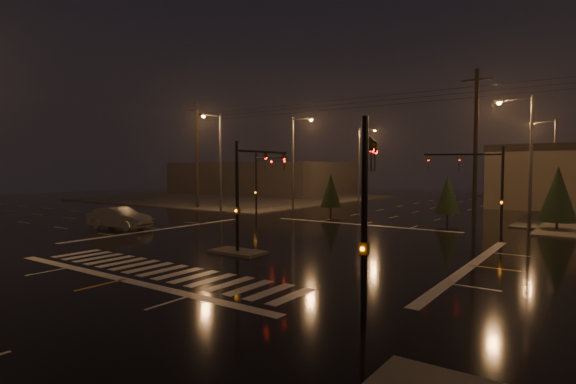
% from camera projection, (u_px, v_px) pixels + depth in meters
% --- Properties ---
extents(ground, '(140.00, 140.00, 0.00)m').
position_uv_depth(ground, '(281.00, 243.00, 27.34)').
color(ground, black).
rests_on(ground, ground).
extents(sidewalk_nw, '(36.00, 36.00, 0.12)m').
position_uv_depth(sidewalk_nw, '(238.00, 198.00, 69.07)').
color(sidewalk_nw, '#46433E').
rests_on(sidewalk_nw, ground).
extents(median_island, '(3.00, 1.60, 0.15)m').
position_uv_depth(median_island, '(238.00, 252.00, 24.07)').
color(median_island, '#46433E').
rests_on(median_island, ground).
extents(crosswalk, '(15.00, 2.60, 0.01)m').
position_uv_depth(crosswalk, '(163.00, 270.00, 19.99)').
color(crosswalk, beige).
rests_on(crosswalk, ground).
extents(stop_bar_near, '(16.00, 0.50, 0.01)m').
position_uv_depth(stop_bar_near, '(124.00, 280.00, 18.35)').
color(stop_bar_near, beige).
rests_on(stop_bar_near, ground).
extents(stop_bar_far, '(16.00, 0.50, 0.01)m').
position_uv_depth(stop_bar_far, '(361.00, 225.00, 36.33)').
color(stop_bar_far, beige).
rests_on(stop_bar_far, ground).
extents(commercial_block, '(30.00, 18.00, 5.60)m').
position_uv_depth(commercial_block, '(261.00, 178.00, 81.61)').
color(commercial_block, '#3E3937').
rests_on(commercial_block, ground).
extents(signal_mast_median, '(0.25, 4.59, 6.00)m').
position_uv_depth(signal_mast_median, '(248.00, 183.00, 24.64)').
color(signal_mast_median, black).
rests_on(signal_mast_median, ground).
extents(signal_mast_ne, '(4.84, 1.86, 6.00)m').
position_uv_depth(signal_mast_ne, '(485.00, 180.00, 29.97)').
color(signal_mast_ne, black).
rests_on(signal_mast_ne, ground).
extents(signal_mast_nw, '(4.84, 1.86, 6.00)m').
position_uv_depth(signal_mast_nw, '(262.00, 177.00, 40.88)').
color(signal_mast_nw, black).
rests_on(signal_mast_nw, ground).
extents(signal_mast_se, '(1.55, 3.87, 6.00)m').
position_uv_depth(signal_mast_se, '(367.00, 197.00, 13.31)').
color(signal_mast_se, black).
rests_on(signal_mast_se, ground).
extents(streetlight_1, '(2.77, 0.32, 10.00)m').
position_uv_depth(streetlight_1, '(295.00, 157.00, 48.17)').
color(streetlight_1, '#38383A').
rests_on(streetlight_1, ground).
extents(streetlight_2, '(2.77, 0.32, 10.00)m').
position_uv_depth(streetlight_2, '(361.00, 159.00, 61.24)').
color(streetlight_2, '#38383A').
rests_on(streetlight_2, ground).
extents(streetlight_3, '(2.77, 0.32, 10.00)m').
position_uv_depth(streetlight_3, '(527.00, 152.00, 33.69)').
color(streetlight_3, '#38383A').
rests_on(streetlight_3, ground).
extents(streetlight_4, '(2.77, 0.32, 10.00)m').
position_uv_depth(streetlight_4, '(552.00, 157.00, 50.03)').
color(streetlight_4, '#38383A').
rests_on(streetlight_4, ground).
extents(streetlight_5, '(0.32, 2.77, 10.00)m').
position_uv_depth(streetlight_5, '(218.00, 156.00, 45.36)').
color(streetlight_5, '#38383A').
rests_on(streetlight_5, ground).
extents(utility_pole_0, '(2.20, 0.32, 12.00)m').
position_uv_depth(utility_pole_0, '(197.00, 155.00, 51.09)').
color(utility_pole_0, black).
rests_on(utility_pole_0, ground).
extents(utility_pole_1, '(2.20, 0.32, 12.00)m').
position_uv_depth(utility_pole_1, '(476.00, 148.00, 33.87)').
color(utility_pole_1, black).
rests_on(utility_pole_1, ground).
extents(conifer_0, '(2.58, 2.58, 4.73)m').
position_uv_depth(conifer_0, '(558.00, 194.00, 32.44)').
color(conifer_0, black).
rests_on(conifer_0, ground).
extents(conifer_3, '(2.10, 2.10, 3.98)m').
position_uv_depth(conifer_3, '(331.00, 191.00, 44.82)').
color(conifer_3, black).
rests_on(conifer_3, ground).
extents(conifer_4, '(2.09, 2.09, 3.97)m').
position_uv_depth(conifer_4, '(448.00, 194.00, 38.33)').
color(conifer_4, black).
rests_on(conifer_4, ground).
extents(car_crossing, '(5.28, 2.74, 1.66)m').
position_uv_depth(car_crossing, '(119.00, 218.00, 33.83)').
color(car_crossing, slate).
rests_on(car_crossing, ground).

